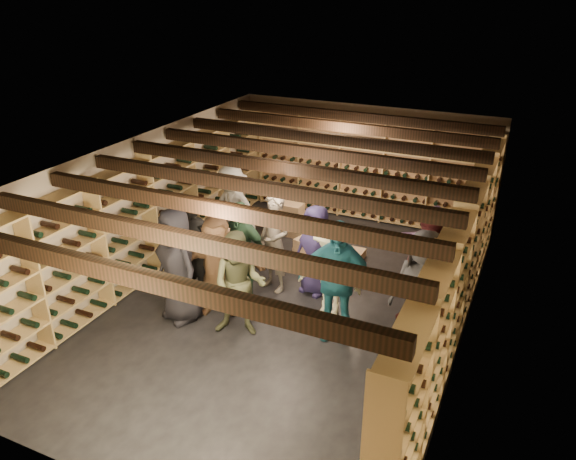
% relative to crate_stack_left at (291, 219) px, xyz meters
% --- Properties ---
extents(ground, '(8.00, 8.00, 0.00)m').
position_rel_crate_stack_left_xyz_m(ground, '(0.98, -2.36, -0.34)').
color(ground, black).
rests_on(ground, ground).
extents(walls, '(5.52, 8.02, 2.40)m').
position_rel_crate_stack_left_xyz_m(walls, '(0.98, -2.36, 0.86)').
color(walls, tan).
rests_on(walls, ground).
extents(ceiling, '(5.50, 8.00, 0.01)m').
position_rel_crate_stack_left_xyz_m(ceiling, '(0.98, -2.36, 2.06)').
color(ceiling, beige).
rests_on(ceiling, walls).
extents(ceiling_joists, '(5.40, 7.12, 0.18)m').
position_rel_crate_stack_left_xyz_m(ceiling_joists, '(0.98, -2.36, 1.92)').
color(ceiling_joists, black).
rests_on(ceiling_joists, ground).
extents(wine_rack_left, '(0.32, 7.50, 2.15)m').
position_rel_crate_stack_left_xyz_m(wine_rack_left, '(-1.59, -2.36, 0.74)').
color(wine_rack_left, tan).
rests_on(wine_rack_left, ground).
extents(wine_rack_right, '(0.32, 7.50, 2.15)m').
position_rel_crate_stack_left_xyz_m(wine_rack_right, '(3.55, -2.36, 0.74)').
color(wine_rack_right, tan).
rests_on(wine_rack_right, ground).
extents(wine_rack_back, '(4.70, 0.30, 2.15)m').
position_rel_crate_stack_left_xyz_m(wine_rack_back, '(0.98, 1.47, 0.73)').
color(wine_rack_back, tan).
rests_on(wine_rack_back, ground).
extents(crate_stack_left, '(0.50, 0.33, 0.68)m').
position_rel_crate_stack_left_xyz_m(crate_stack_left, '(0.00, 0.00, 0.00)').
color(crate_stack_left, tan).
rests_on(crate_stack_left, ground).
extents(crate_stack_right, '(0.57, 0.44, 0.51)m').
position_rel_crate_stack_left_xyz_m(crate_stack_right, '(0.85, -1.06, -0.08)').
color(crate_stack_right, tan).
rests_on(crate_stack_right, ground).
extents(crate_loose, '(0.51, 0.34, 0.17)m').
position_rel_crate_stack_left_xyz_m(crate_loose, '(1.43, -0.46, -0.25)').
color(crate_loose, tan).
rests_on(crate_loose, ground).
extents(person_0, '(1.04, 0.88, 1.80)m').
position_rel_crate_stack_left_xyz_m(person_0, '(-0.28, -3.44, 0.56)').
color(person_0, black).
rests_on(person_0, ground).
extents(person_1, '(0.72, 0.57, 1.74)m').
position_rel_crate_stack_left_xyz_m(person_1, '(-0.36, -2.86, 0.53)').
color(person_1, black).
rests_on(person_1, ground).
extents(person_2, '(0.93, 0.81, 1.61)m').
position_rel_crate_stack_left_xyz_m(person_2, '(0.74, -3.41, 0.46)').
color(person_2, '#4F5336').
rests_on(person_2, ground).
extents(person_3, '(1.01, 0.58, 1.55)m').
position_rel_crate_stack_left_xyz_m(person_3, '(1.74, -2.42, 0.44)').
color(person_3, beige).
rests_on(person_3, ground).
extents(person_4, '(1.14, 0.65, 1.83)m').
position_rel_crate_stack_left_xyz_m(person_4, '(2.01, -2.90, 0.57)').
color(person_4, '#1C5E73').
rests_on(person_4, ground).
extents(person_5, '(1.57, 1.01, 1.62)m').
position_rel_crate_stack_left_xyz_m(person_5, '(0.16, -3.05, 0.47)').
color(person_5, brown).
rests_on(person_5, ground).
extents(person_6, '(0.86, 0.69, 1.53)m').
position_rel_crate_stack_left_xyz_m(person_6, '(1.28, -1.87, 0.42)').
color(person_6, '#231D49').
rests_on(person_6, ground).
extents(person_7, '(0.73, 0.61, 1.70)m').
position_rel_crate_stack_left_xyz_m(person_7, '(0.63, -2.05, 0.51)').
color(person_7, gray).
rests_on(person_7, ground).
extents(person_8, '(0.89, 0.70, 1.82)m').
position_rel_crate_stack_left_xyz_m(person_8, '(3.16, -2.09, 0.57)').
color(person_8, '#411416').
rests_on(person_8, ground).
extents(person_9, '(1.14, 0.73, 1.67)m').
position_rel_crate_stack_left_xyz_m(person_9, '(-0.74, -1.06, 0.49)').
color(person_9, '#BAB8AB').
rests_on(person_9, ground).
extents(person_10, '(0.99, 0.47, 1.64)m').
position_rel_crate_stack_left_xyz_m(person_10, '(0.22, -2.45, 0.48)').
color(person_10, '#274831').
rests_on(person_10, ground).
extents(person_11, '(1.47, 0.73, 1.52)m').
position_rel_crate_stack_left_xyz_m(person_11, '(2.98, -1.06, 0.42)').
color(person_11, '#866297').
rests_on(person_11, ground).
extents(person_12, '(0.99, 0.79, 1.78)m').
position_rel_crate_stack_left_xyz_m(person_12, '(3.16, -2.64, 0.55)').
color(person_12, '#303135').
rests_on(person_12, ground).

